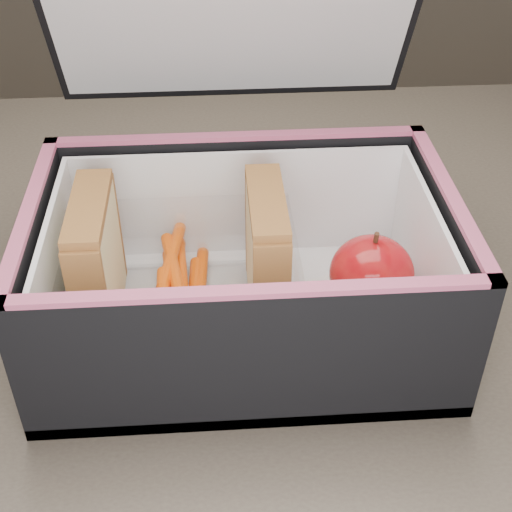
{
  "coord_description": "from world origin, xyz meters",
  "views": [
    {
      "loc": [
        -0.01,
        -0.48,
        1.15
      ],
      "look_at": [
        0.02,
        -0.04,
        0.81
      ],
      "focal_mm": 50.0,
      "sensor_mm": 36.0,
      "label": 1
    }
  ],
  "objects": [
    {
      "name": "sandwich_right",
      "position": [
        0.03,
        -0.05,
        0.82
      ],
      "size": [
        0.03,
        0.09,
        0.11
      ],
      "color": "beige",
      "rests_on": "plastic_tub"
    },
    {
      "name": "carrot_sticks",
      "position": [
        -0.04,
        -0.03,
        0.79
      ],
      "size": [
        0.04,
        0.14,
        0.03
      ],
      "color": "#CE4A10",
      "rests_on": "plastic_tub"
    },
    {
      "name": "paper_napkin",
      "position": [
        0.11,
        -0.05,
        0.77
      ],
      "size": [
        0.1,
        0.1,
        0.01
      ],
      "primitive_type": "cube",
      "rotation": [
        0.0,
        0.0,
        0.3
      ],
      "color": "white",
      "rests_on": "lunch_bag"
    },
    {
      "name": "sandwich_left",
      "position": [
        -0.1,
        -0.05,
        0.82
      ],
      "size": [
        0.03,
        0.1,
        0.11
      ],
      "color": "beige",
      "rests_on": "plastic_tub"
    },
    {
      "name": "kitchen_table",
      "position": [
        0.0,
        0.0,
        0.66
      ],
      "size": [
        1.2,
        0.8,
        0.75
      ],
      "color": "brown",
      "rests_on": "ground"
    },
    {
      "name": "plastic_tub",
      "position": [
        -0.03,
        -0.05,
        0.8
      ],
      "size": [
        0.17,
        0.12,
        0.07
      ],
      "primitive_type": null,
      "color": "white",
      "rests_on": "lunch_bag"
    },
    {
      "name": "red_apple",
      "position": [
        0.11,
        -0.06,
        0.8
      ],
      "size": [
        0.07,
        0.07,
        0.07
      ],
      "rotation": [
        0.0,
        0.0,
        -0.06
      ],
      "color": "#9C000D",
      "rests_on": "paper_napkin"
    },
    {
      "name": "lunch_bag",
      "position": [
        0.01,
        -0.05,
        0.82
      ],
      "size": [
        0.31,
        0.3,
        0.3
      ],
      "color": "black",
      "rests_on": "kitchen_table"
    }
  ]
}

